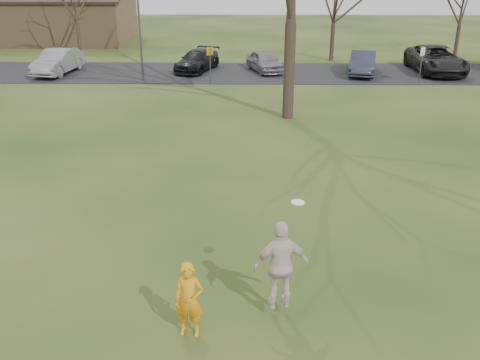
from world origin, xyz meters
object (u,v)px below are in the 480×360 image
car_5 (363,62)px  car_6 (436,59)px  building (10,18)px  car_3 (197,61)px  car_1 (58,61)px  car_4 (264,61)px  lamp_post (138,11)px  catching_play (281,265)px  player_defender (189,300)px

car_5 → car_6: size_ratio=0.74×
car_5 → building: bearing=166.8°
car_3 → building: building is taller
car_6 → car_3: bearing=178.2°
car_1 → car_4: bearing=12.3°
car_1 → car_3: car_1 is taller
car_4 → car_1: bearing=165.6°
building → lamp_post: (14.00, -15.50, 2.04)m
car_3 → car_6: bearing=16.1°
catching_play → lamp_post: bearing=107.2°
car_3 → lamp_post: bearing=-116.9°
car_1 → catching_play: 27.20m
car_3 → car_5: bearing=12.2°
player_defender → car_3: (-2.15, 25.85, -0.12)m
car_4 → car_5: (6.04, -0.69, 0.07)m
car_4 → catching_play: size_ratio=1.65×
car_4 → car_5: bearing=-24.9°
player_defender → catching_play: bearing=23.8°
player_defender → car_1: (-10.69, 24.78, -0.01)m
car_1 → catching_play: catching_play is taller
car_1 → car_3: bearing=15.5°
car_5 → lamp_post: bearing=-157.9°
car_5 → lamp_post: lamp_post is taller
car_3 → car_5: size_ratio=1.02×
car_5 → car_1: bearing=-166.5°
car_5 → catching_play: (-6.35, -24.34, 0.46)m
lamp_post → catching_play: bearing=-72.8°
car_5 → building: 30.35m
catching_play → building: (-20.89, 37.70, 0.73)m
building → car_1: bearing=-58.2°
car_5 → player_defender: bearing=-95.2°
car_1 → lamp_post: 6.74m
lamp_post → car_5: bearing=9.2°
car_1 → car_6: bearing=10.3°
player_defender → car_4: size_ratio=0.42×
player_defender → building: building is taller
player_defender → car_5: (8.15, 24.96, -0.05)m
catching_play → lamp_post: lamp_post is taller
building → lamp_post: size_ratio=3.29×
player_defender → lamp_post: bearing=107.4°
car_1 → building: (-8.39, 13.54, 1.15)m
player_defender → lamp_post: lamp_post is taller
car_3 → catching_play: bearing=-63.9°
catching_play → lamp_post: 23.41m
car_3 → car_6: size_ratio=0.76×
player_defender → car_3: 25.94m
player_defender → catching_play: catching_play is taller
car_1 → building: bearing=130.1°
car_6 → lamp_post: 18.40m
car_1 → car_3: size_ratio=1.03×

